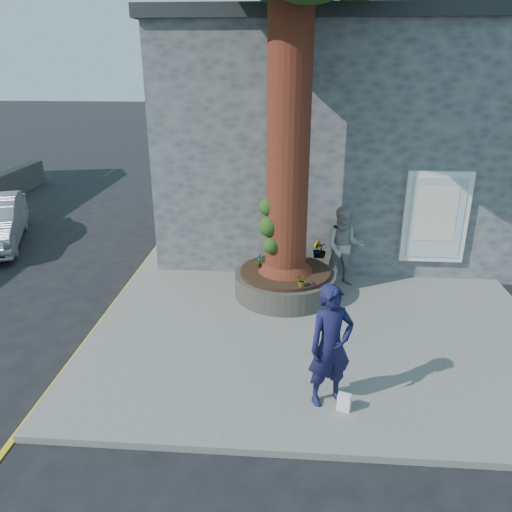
{
  "coord_description": "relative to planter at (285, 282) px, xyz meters",
  "views": [
    {
      "loc": [
        0.93,
        -8.43,
        5.16
      ],
      "look_at": [
        0.17,
        1.48,
        1.25
      ],
      "focal_mm": 35.0,
      "sensor_mm": 36.0,
      "label": 1
    }
  ],
  "objects": [
    {
      "name": "ground",
      "position": [
        -0.8,
        -2.0,
        -0.41
      ],
      "size": [
        120.0,
        120.0,
        0.0
      ],
      "primitive_type": "plane",
      "color": "black",
      "rests_on": "ground"
    },
    {
      "name": "plant_a",
      "position": [
        -0.57,
        -0.02,
        0.49
      ],
      "size": [
        0.23,
        0.21,
        0.37
      ],
      "primitive_type": "imported",
      "rotation": [
        0.0,
        0.0,
        0.55
      ],
      "color": "gray",
      "rests_on": "planter"
    },
    {
      "name": "man",
      "position": [
        0.76,
        -3.82,
        0.7
      ],
      "size": [
        0.86,
        0.73,
        1.99
      ],
      "primitive_type": "imported",
      "rotation": [
        0.0,
        0.0,
        0.41
      ],
      "color": "#16153B",
      "rests_on": "pavement"
    },
    {
      "name": "plant_d",
      "position": [
        0.37,
        -0.85,
        0.45
      ],
      "size": [
        0.32,
        0.33,
        0.28
      ],
      "primitive_type": "imported",
      "rotation": [
        0.0,
        0.0,
        5.36
      ],
      "color": "gray",
      "rests_on": "planter"
    },
    {
      "name": "shopping_bag",
      "position": [
        1.0,
        -4.04,
        -0.15
      ],
      "size": [
        0.23,
        0.18,
        0.28
      ],
      "primitive_type": "cube",
      "rotation": [
        0.0,
        0.0,
        -0.34
      ],
      "color": "white",
      "rests_on": "pavement"
    },
    {
      "name": "planter",
      "position": [
        0.0,
        0.0,
        0.0
      ],
      "size": [
        2.3,
        2.3,
        0.6
      ],
      "color": "black",
      "rests_on": "pavement"
    },
    {
      "name": "plant_b",
      "position": [
        0.72,
        0.85,
        0.51
      ],
      "size": [
        0.26,
        0.27,
        0.4
      ],
      "primitive_type": "imported",
      "rotation": [
        0.0,
        0.0,
        1.83
      ],
      "color": "gray",
      "rests_on": "planter"
    },
    {
      "name": "stone_shop",
      "position": [
        1.7,
        5.2,
        2.75
      ],
      "size": [
        10.3,
        8.3,
        6.3
      ],
      "color": "#4C4F51",
      "rests_on": "ground"
    },
    {
      "name": "plant_c",
      "position": [
        0.85,
        0.85,
        0.49
      ],
      "size": [
        0.29,
        0.29,
        0.36
      ],
      "primitive_type": "imported",
      "rotation": [
        0.0,
        0.0,
        3.93
      ],
      "color": "gray",
      "rests_on": "planter"
    },
    {
      "name": "pavement",
      "position": [
        0.7,
        -1.0,
        -0.35
      ],
      "size": [
        9.0,
        8.0,
        0.12
      ],
      "primitive_type": "cube",
      "color": "slate",
      "rests_on": "ground"
    },
    {
      "name": "woman",
      "position": [
        1.35,
        0.65,
        0.67
      ],
      "size": [
        0.96,
        0.77,
        1.92
      ],
      "primitive_type": "imported",
      "rotation": [
        0.0,
        0.0,
        -0.04
      ],
      "color": "#A09C99",
      "rests_on": "pavement"
    },
    {
      "name": "yellow_line",
      "position": [
        -3.85,
        -1.0,
        -0.41
      ],
      "size": [
        0.1,
        30.0,
        0.01
      ],
      "primitive_type": "cube",
      "color": "yellow",
      "rests_on": "ground"
    }
  ]
}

